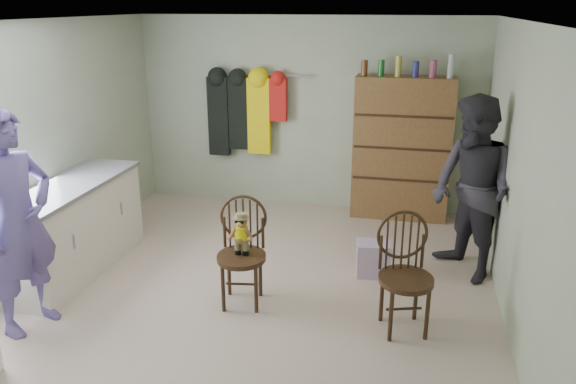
% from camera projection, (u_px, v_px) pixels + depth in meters
% --- Properties ---
extents(ground_plane, '(5.00, 5.00, 0.00)m').
position_uv_depth(ground_plane, '(259.00, 289.00, 5.46)').
color(ground_plane, '#C5B19E').
rests_on(ground_plane, ground).
extents(room_walls, '(5.00, 5.00, 5.00)m').
position_uv_depth(room_walls, '(270.00, 118.00, 5.44)').
color(room_walls, '#A9B497').
rests_on(room_walls, ground).
extents(counter, '(0.64, 1.86, 0.94)m').
position_uv_depth(counter, '(73.00, 228.00, 5.70)').
color(counter, silver).
rests_on(counter, ground).
extents(chair_front, '(0.50, 0.50, 1.00)m').
position_uv_depth(chair_front, '(242.00, 244.00, 5.07)').
color(chair_front, '#3A2514').
rests_on(chair_front, ground).
extents(chair_far, '(0.57, 0.57, 1.02)m').
position_uv_depth(chair_far, '(404.00, 268.00, 4.66)').
color(chair_far, '#3A2514').
rests_on(chair_far, ground).
extents(striped_bag, '(0.36, 0.30, 0.35)m').
position_uv_depth(striped_bag, '(373.00, 259.00, 5.70)').
color(striped_bag, pink).
rests_on(striped_bag, ground).
extents(person_left, '(0.63, 0.79, 1.89)m').
position_uv_depth(person_left, '(18.00, 223.00, 4.56)').
color(person_left, '#63549A').
rests_on(person_left, ground).
extents(person_right, '(1.07, 1.13, 1.83)m').
position_uv_depth(person_right, '(472.00, 189.00, 5.46)').
color(person_right, '#2D2B33').
rests_on(person_right, ground).
extents(dresser, '(1.20, 0.39, 2.08)m').
position_uv_depth(dresser, '(402.00, 148.00, 7.04)').
color(dresser, brown).
rests_on(dresser, ground).
extents(coat_rack, '(1.42, 0.12, 1.09)m').
position_uv_depth(coat_rack, '(244.00, 113.00, 7.43)').
color(coat_rack, '#99999E').
rests_on(coat_rack, ground).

